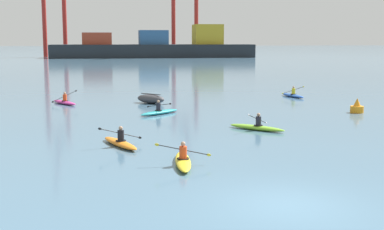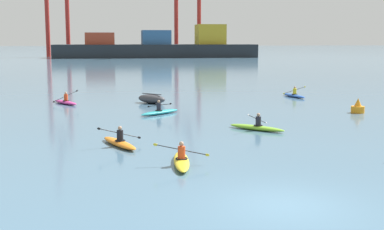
{
  "view_description": "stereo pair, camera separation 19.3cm",
  "coord_description": "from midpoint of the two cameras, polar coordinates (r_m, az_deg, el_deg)",
  "views": [
    {
      "loc": [
        -5.26,
        -14.34,
        4.92
      ],
      "look_at": [
        -0.5,
        14.82,
        0.6
      ],
      "focal_mm": 48.34,
      "sensor_mm": 36.0,
      "label": 1
    },
    {
      "loc": [
        -5.07,
        -14.37,
        4.92
      ],
      "look_at": [
        -0.5,
        14.82,
        0.6
      ],
      "focal_mm": 48.34,
      "sensor_mm": 36.0,
      "label": 2
    }
  ],
  "objects": [
    {
      "name": "kayak_teal",
      "position": [
        34.38,
        -3.41,
        0.37
      ],
      "size": [
        3.0,
        2.64,
        0.95
      ],
      "color": "teal",
      "rests_on": "ground"
    },
    {
      "name": "ground_plane",
      "position": [
        16.03,
        10.5,
        -9.71
      ],
      "size": [
        800.0,
        800.0,
        0.0
      ],
      "primitive_type": "plane",
      "color": "#476B84"
    },
    {
      "name": "capsized_dinghy",
      "position": [
        40.33,
        -4.34,
        1.79
      ],
      "size": [
        2.59,
        2.64,
        0.76
      ],
      "color": "#38383D",
      "rests_on": "ground"
    },
    {
      "name": "container_barge",
      "position": [
        144.06,
        -3.66,
        7.47
      ],
      "size": [
        55.34,
        10.24,
        9.08
      ],
      "color": "#1E2328",
      "rests_on": "ground"
    },
    {
      "name": "gantry_crane_west_mid",
      "position": [
        155.79,
        -0.41,
        12.3
      ],
      "size": [
        8.08,
        19.0,
        31.56
      ],
      "color": "maroon",
      "rests_on": "ground"
    },
    {
      "name": "kayak_orange",
      "position": [
        24.36,
        -7.79,
        -3.0
      ],
      "size": [
        2.06,
        3.37,
        1.0
      ],
      "color": "orange",
      "rests_on": "ground"
    },
    {
      "name": "kayak_lime",
      "position": [
        28.55,
        7.35,
        -1.32
      ],
      "size": [
        2.8,
        2.86,
        1.04
      ],
      "color": "#7ABC2D",
      "rests_on": "ground"
    },
    {
      "name": "kayak_blue",
      "position": [
        45.43,
        11.31,
        2.16
      ],
      "size": [
        2.21,
        3.45,
        0.95
      ],
      "color": "#2856B2",
      "rests_on": "ground"
    },
    {
      "name": "channel_buoy",
      "position": [
        36.76,
        17.97,
        0.79
      ],
      "size": [
        0.9,
        0.9,
        1.0
      ],
      "color": "orange",
      "rests_on": "ground"
    },
    {
      "name": "kayak_yellow",
      "position": [
        20.57,
        -0.91,
        -5.03
      ],
      "size": [
        2.25,
        3.44,
        0.95
      ],
      "color": "yellow",
      "rests_on": "ground"
    },
    {
      "name": "kayak_magenta",
      "position": [
        40.94,
        -13.65,
        1.43
      ],
      "size": [
        2.29,
        3.21,
        1.05
      ],
      "color": "#C13384",
      "rests_on": "ground"
    }
  ]
}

